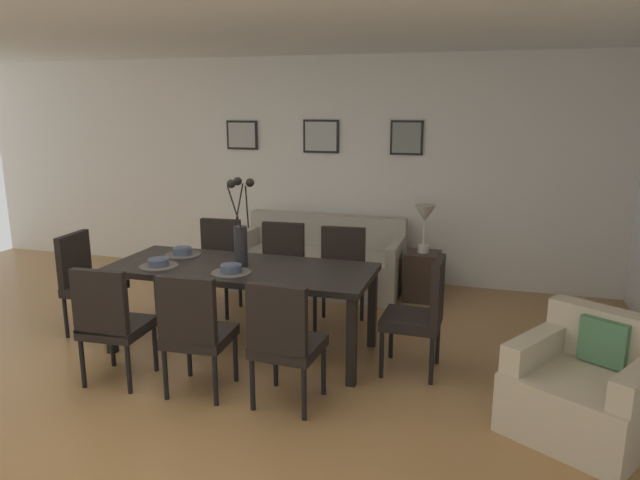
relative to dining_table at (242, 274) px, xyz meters
name	(u,v)px	position (x,y,z in m)	size (l,w,h in m)	color
ground_plane	(171,391)	(-0.21, -0.84, -0.67)	(9.00, 9.00, 0.00)	#A87A47
back_wall_panel	(306,168)	(-0.21, 2.41, 0.63)	(9.00, 0.10, 2.60)	white
ceiling_panel	(179,18)	(-0.21, -0.44, 1.97)	(9.00, 7.20, 0.08)	white
dining_table	(242,274)	(0.00, 0.00, 0.00)	(2.20, 0.88, 0.74)	black
dining_chair_near_left	(111,320)	(-0.67, -0.86, -0.16)	(0.46, 0.46, 0.92)	black
dining_chair_near_right	(218,261)	(-0.65, 0.86, -0.16)	(0.47, 0.47, 0.92)	black
dining_chair_far_left	(195,328)	(0.01, -0.84, -0.16)	(0.46, 0.46, 0.92)	black
dining_chair_far_right	(280,266)	(0.02, 0.87, -0.16)	(0.47, 0.47, 0.92)	black
dining_chair_mid_left	(284,338)	(0.67, -0.83, -0.16)	(0.47, 0.47, 0.92)	black
dining_chair_mid_right	(341,272)	(0.64, 0.83, -0.16)	(0.47, 0.47, 0.92)	black
dining_chair_head_west	(87,278)	(-1.53, -0.03, -0.16)	(0.46, 0.46, 0.92)	black
dining_chair_head_east	(422,310)	(1.50, -0.01, -0.16)	(0.45, 0.45, 0.92)	black
centerpiece_vase	(241,233)	(0.00, 0.00, 0.35)	(0.21, 0.23, 0.73)	#232326
placemat_near_left	(159,266)	(-0.66, -0.20, 0.07)	(0.32, 0.32, 0.01)	#4C4742
bowl_near_left	(158,262)	(-0.66, -0.20, 0.11)	(0.17, 0.17, 0.07)	#475166
placemat_near_right	(183,254)	(-0.66, 0.20, 0.07)	(0.32, 0.32, 0.01)	#4C4742
bowl_near_right	(182,250)	(-0.66, 0.20, 0.11)	(0.17, 0.17, 0.07)	#475166
placemat_far_left	(231,272)	(0.00, -0.20, 0.07)	(0.32, 0.32, 0.01)	#4C4742
bowl_far_left	(231,268)	(0.00, -0.20, 0.11)	(0.17, 0.17, 0.07)	#475166
sofa	(320,264)	(0.13, 1.85, -0.39)	(1.87, 0.84, 0.80)	#B2A899
side_table	(422,276)	(1.30, 1.77, -0.41)	(0.36, 0.36, 0.52)	#33261E
table_lamp	(425,218)	(1.30, 1.77, 0.22)	(0.22, 0.22, 0.51)	beige
armchair	(587,389)	(2.63, -0.55, -0.38)	(1.10, 1.10, 0.75)	beige
framed_picture_left	(242,135)	(-1.00, 2.34, 1.02)	(0.40, 0.03, 0.35)	black
framed_picture_center	(321,136)	(0.00, 2.34, 1.02)	(0.43, 0.03, 0.38)	black
framed_picture_right	(407,138)	(1.00, 2.34, 1.02)	(0.37, 0.03, 0.39)	black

